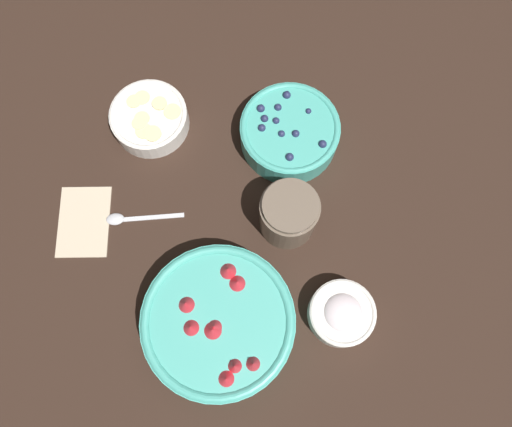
# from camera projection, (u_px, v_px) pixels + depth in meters

# --- Properties ---
(ground_plane) EXTENTS (4.00, 4.00, 0.00)m
(ground_plane) POSITION_uv_depth(u_px,v_px,m) (221.00, 213.00, 0.89)
(ground_plane) COLOR black
(bowl_strawberries) EXTENTS (0.24, 0.24, 0.09)m
(bowl_strawberries) POSITION_uv_depth(u_px,v_px,m) (219.00, 322.00, 0.80)
(bowl_strawberries) COLOR #47AD9E
(bowl_strawberries) RESTS_ON ground_plane
(bowl_blueberries) EXTENTS (0.18, 0.18, 0.06)m
(bowl_blueberries) POSITION_uv_depth(u_px,v_px,m) (289.00, 132.00, 0.90)
(bowl_blueberries) COLOR #47AD9E
(bowl_blueberries) RESTS_ON ground_plane
(bowl_bananas) EXTENTS (0.14, 0.14, 0.05)m
(bowl_bananas) POSITION_uv_depth(u_px,v_px,m) (149.00, 118.00, 0.92)
(bowl_bananas) COLOR white
(bowl_bananas) RESTS_ON ground_plane
(bowl_cream) EXTENTS (0.11, 0.11, 0.06)m
(bowl_cream) POSITION_uv_depth(u_px,v_px,m) (342.00, 313.00, 0.82)
(bowl_cream) COLOR silver
(bowl_cream) RESTS_ON ground_plane
(jar_chocolate) EXTENTS (0.10, 0.10, 0.10)m
(jar_chocolate) POSITION_uv_depth(u_px,v_px,m) (288.00, 215.00, 0.84)
(jar_chocolate) COLOR brown
(jar_chocolate) RESTS_ON ground_plane
(napkin) EXTENTS (0.13, 0.10, 0.01)m
(napkin) POSITION_uv_depth(u_px,v_px,m) (84.00, 222.00, 0.89)
(napkin) COLOR beige
(napkin) RESTS_ON ground_plane
(spoon) EXTENTS (0.02, 0.14, 0.01)m
(spoon) POSITION_uv_depth(u_px,v_px,m) (130.00, 216.00, 0.89)
(spoon) COLOR silver
(spoon) RESTS_ON ground_plane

